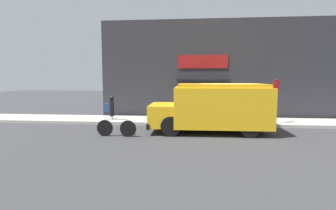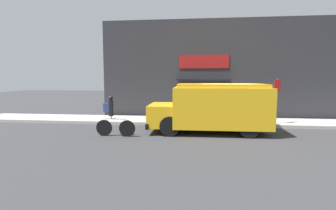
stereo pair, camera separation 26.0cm
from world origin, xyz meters
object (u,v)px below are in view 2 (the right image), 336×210
object	(u,v)px
school_bus	(213,107)
cyclist	(113,117)
trash_bin	(250,112)
stop_sign_post	(277,94)

from	to	relation	value
school_bus	cyclist	world-z (taller)	school_bus
school_bus	cyclist	distance (m)	4.46
school_bus	trash_bin	bearing A→B (deg)	49.13
school_bus	stop_sign_post	distance (m)	3.74
trash_bin	cyclist	bearing A→B (deg)	-148.96
stop_sign_post	trash_bin	size ratio (longest dim) A/B	2.49
cyclist	school_bus	bearing A→B (deg)	18.30
stop_sign_post	trash_bin	distance (m)	1.70
school_bus	stop_sign_post	xyz separation A→B (m)	(3.23, 1.82, 0.52)
trash_bin	stop_sign_post	bearing A→B (deg)	-30.91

